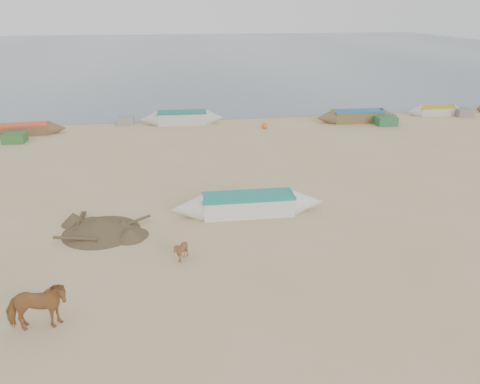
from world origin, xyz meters
The scene contains 8 objects.
ground centered at (0.00, 0.00, 0.00)m, with size 140.00×140.00×0.00m, color tan.
sea centered at (0.00, 82.00, 0.01)m, with size 160.00×160.00×0.00m, color slate.
cow_adult centered at (-6.72, -2.88, 0.72)m, with size 0.78×1.71×1.45m, color #956030.
calf_front centered at (-2.69, 0.30, 0.40)m, with size 0.65×0.73×0.81m, color brown.
near_canoe centered at (0.33, 3.89, 0.45)m, with size 6.67×1.22×0.90m, color silver, non-canonical shape.
debris_pile centered at (-5.75, 3.08, 0.28)m, with size 3.09×3.09×0.56m, color brown.
waterline_canoes centered at (-1.83, 20.55, 0.43)m, with size 59.64×3.72×0.98m.
beach_clutter centered at (3.88, 19.20, 0.30)m, with size 42.28×5.27×0.64m.
Camera 1 is at (-2.87, -14.32, 8.42)m, focal length 35.00 mm.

